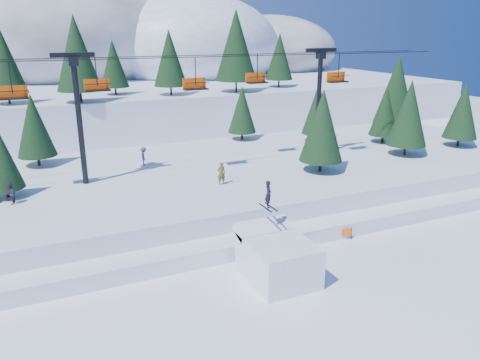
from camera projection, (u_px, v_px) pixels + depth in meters
name	position (u px, v px, depth m)	size (l,w,h in m)	color
ground	(294.00, 295.00, 26.58)	(160.00, 160.00, 0.00)	white
mid_shelf	(192.00, 184.00, 41.84)	(70.00, 22.00, 2.50)	white
berm	(237.00, 233.00, 33.37)	(70.00, 6.00, 1.10)	white
mountain_ridge	(67.00, 57.00, 85.36)	(119.00, 60.85, 26.46)	white
jump_kicker	(277.00, 258.00, 28.04)	(3.65, 4.98, 5.75)	white
chairlift	(194.00, 92.00, 39.60)	(47.01, 3.21, 10.28)	black
conifer_stand	(220.00, 119.00, 42.12)	(61.96, 17.74, 9.22)	black
distant_skiers	(179.00, 162.00, 41.12)	(30.88, 9.07, 1.84)	#2D3F55
banner_near	(332.00, 233.00, 33.41)	(2.68, 1.04, 0.90)	black
banner_far	(353.00, 227.00, 34.40)	(2.74, 0.87, 0.90)	black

